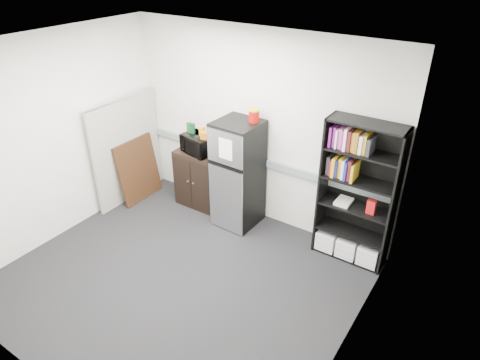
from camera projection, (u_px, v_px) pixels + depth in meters
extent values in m
plane|color=black|center=(180.00, 279.00, 5.19)|extent=(4.00, 4.00, 0.00)
cube|color=white|center=(258.00, 129.00, 5.80)|extent=(4.00, 0.02, 2.70)
cube|color=white|center=(352.00, 248.00, 3.57)|extent=(0.02, 3.50, 2.70)
cube|color=white|center=(54.00, 140.00, 5.50)|extent=(0.02, 3.50, 2.70)
cube|color=white|center=(160.00, 53.00, 3.87)|extent=(4.00, 3.50, 0.02)
cube|color=gray|center=(256.00, 160.00, 6.00)|extent=(3.92, 0.05, 0.10)
cube|color=white|center=(236.00, 110.00, 5.87)|extent=(0.14, 0.00, 0.10)
cube|color=black|center=(323.00, 184.00, 5.34)|extent=(0.02, 0.34, 1.85)
cube|color=black|center=(394.00, 205.00, 4.92)|extent=(0.02, 0.34, 1.85)
cube|color=black|center=(362.00, 189.00, 5.25)|extent=(0.90, 0.02, 1.85)
cube|color=black|center=(368.00, 123.00, 4.69)|extent=(0.90, 0.34, 0.02)
cube|color=black|center=(348.00, 254.00, 5.58)|extent=(0.85, 0.32, 0.03)
cube|color=black|center=(351.00, 232.00, 5.41)|extent=(0.85, 0.32, 0.03)
cube|color=black|center=(355.00, 207.00, 5.22)|extent=(0.85, 0.32, 0.02)
cube|color=black|center=(359.00, 181.00, 5.04)|extent=(0.85, 0.32, 0.02)
cube|color=black|center=(364.00, 153.00, 4.86)|extent=(0.85, 0.32, 0.02)
cube|color=silver|center=(328.00, 238.00, 5.64)|extent=(0.25, 0.30, 0.25)
cube|color=silver|center=(348.00, 246.00, 5.51)|extent=(0.25, 0.30, 0.25)
cube|color=silver|center=(370.00, 253.00, 5.37)|extent=(0.25, 0.30, 0.25)
cube|color=gray|center=(128.00, 150.00, 6.50)|extent=(0.05, 1.30, 1.60)
cube|color=#B2B2B7|center=(120.00, 99.00, 6.10)|extent=(0.06, 1.30, 0.02)
cube|color=black|center=(201.00, 178.00, 6.47)|extent=(0.71, 0.44, 0.88)
cube|color=black|center=(182.00, 181.00, 6.39)|extent=(0.32, 0.01, 0.78)
cube|color=black|center=(200.00, 188.00, 6.23)|extent=(0.32, 0.01, 0.78)
cylinder|color=#B2B2B7|center=(188.00, 181.00, 6.30)|extent=(0.02, 0.02, 0.02)
cylinder|color=#B2B2B7|center=(193.00, 183.00, 6.25)|extent=(0.02, 0.02, 0.02)
imported|color=black|center=(198.00, 144.00, 6.18)|extent=(0.54, 0.42, 0.27)
cube|color=#1B5117|center=(189.00, 127.00, 6.19)|extent=(0.08, 0.06, 0.15)
cube|color=#0C361D|center=(192.00, 128.00, 6.16)|extent=(0.08, 0.06, 0.15)
cube|color=#C89512|center=(202.00, 131.00, 6.08)|extent=(0.08, 0.06, 0.14)
cube|color=#BB5C12|center=(207.00, 136.00, 5.99)|extent=(0.20, 0.13, 0.10)
cube|color=black|center=(238.00, 175.00, 5.91)|extent=(0.60, 0.60, 1.52)
cube|color=#ABABAF|center=(225.00, 149.00, 5.44)|extent=(0.55, 0.04, 0.46)
cube|color=#ABABAF|center=(226.00, 200.00, 5.82)|extent=(0.55, 0.04, 0.97)
cube|color=black|center=(225.00, 167.00, 5.56)|extent=(0.55, 0.02, 0.03)
cube|color=white|center=(225.00, 149.00, 5.42)|extent=(0.21, 0.01, 0.28)
cube|color=black|center=(238.00, 123.00, 5.53)|extent=(0.60, 0.60, 0.02)
cylinder|color=#9F0B07|center=(254.00, 116.00, 5.49)|extent=(0.14, 0.14, 0.17)
cylinder|color=gold|center=(254.00, 109.00, 5.45)|extent=(0.14, 0.14, 0.02)
cube|color=black|center=(138.00, 170.00, 6.63)|extent=(0.20, 0.76, 0.97)
cube|color=beige|center=(139.00, 170.00, 6.62)|extent=(0.14, 0.64, 0.82)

